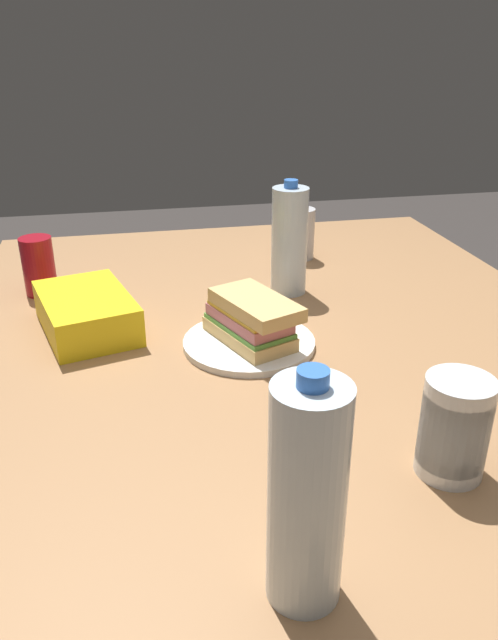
# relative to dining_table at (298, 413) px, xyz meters

# --- Properties ---
(dining_table) EXTENTS (1.68, 1.17, 0.76)m
(dining_table) POSITION_rel_dining_table_xyz_m (0.00, 0.00, 0.00)
(dining_table) COLOR #9E7047
(dining_table) RESTS_ON ground_plane
(paper_plate) EXTENTS (0.23, 0.23, 0.01)m
(paper_plate) POSITION_rel_dining_table_xyz_m (-0.11, -0.06, 0.08)
(paper_plate) COLOR white
(paper_plate) RESTS_ON dining_table
(sandwich) EXTENTS (0.20, 0.16, 0.08)m
(sandwich) POSITION_rel_dining_table_xyz_m (-0.11, -0.06, 0.13)
(sandwich) COLOR #DBB26B
(sandwich) RESTS_ON paper_plate
(soda_can_red) EXTENTS (0.07, 0.07, 0.12)m
(soda_can_red) POSITION_rel_dining_table_xyz_m (-0.44, -0.44, 0.14)
(soda_can_red) COLOR maroon
(soda_can_red) RESTS_ON dining_table
(chip_bag) EXTENTS (0.26, 0.20, 0.07)m
(chip_bag) POSITION_rel_dining_table_xyz_m (-0.23, -0.34, 0.11)
(chip_bag) COLOR yellow
(chip_bag) RESTS_ON dining_table
(water_bottle_tall) EXTENTS (0.07, 0.07, 0.25)m
(water_bottle_tall) POSITION_rel_dining_table_xyz_m (0.42, -0.11, 0.20)
(water_bottle_tall) COLOR silver
(water_bottle_tall) RESTS_ON dining_table
(plastic_cup_stack) EXTENTS (0.08, 0.08, 0.13)m
(plastic_cup_stack) POSITION_rel_dining_table_xyz_m (0.28, 0.12, 0.14)
(plastic_cup_stack) COLOR silver
(plastic_cup_stack) RESTS_ON dining_table
(water_bottle_spare) EXTENTS (0.07, 0.07, 0.24)m
(water_bottle_spare) POSITION_rel_dining_table_xyz_m (-0.34, 0.07, 0.19)
(water_bottle_spare) COLOR silver
(water_bottle_spare) RESTS_ON dining_table
(soda_can_silver) EXTENTS (0.07, 0.07, 0.12)m
(soda_can_silver) POSITION_rel_dining_table_xyz_m (-0.55, 0.16, 0.14)
(soda_can_silver) COLOR silver
(soda_can_silver) RESTS_ON dining_table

